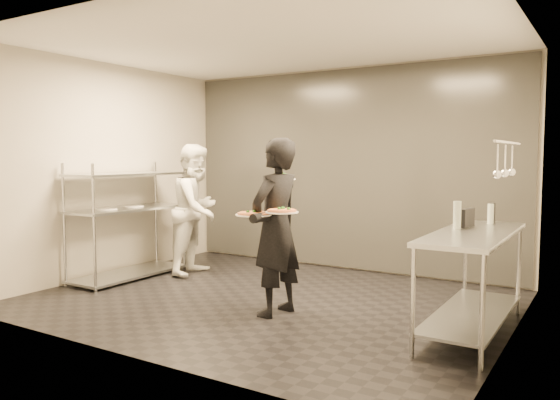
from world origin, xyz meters
The scene contains 13 objects.
room_shell centered at (0.00, 1.18, 1.40)m, with size 5.00×4.00×2.80m.
pass_rack centered at (-2.15, 0.00, 0.77)m, with size 0.60×1.60×1.50m.
prep_counter centered at (2.18, 0.00, 0.63)m, with size 0.60×1.80×0.92m.
utensil_rail centered at (2.43, 0.00, 1.55)m, with size 0.07×1.20×0.31m.
waiter centered at (0.37, -0.41, 0.88)m, with size 0.64×0.42×1.76m, color black.
chef centered at (-1.55, 0.65, 0.87)m, with size 0.85×0.66×1.74m, color white.
pizza_plate_near centered at (0.24, -0.60, 1.02)m, with size 0.36×0.36×0.05m.
pizza_plate_far centered at (0.56, -0.59, 1.07)m, with size 0.31×0.31×0.05m.
salad_plate centered at (0.25, -0.06, 1.36)m, with size 0.27×0.27×0.07m.
pos_monitor centered at (2.06, 0.29, 1.01)m, with size 0.05×0.24×0.17m, color black.
bottle_green centered at (2.01, 0.11, 1.05)m, with size 0.07×0.07×0.26m, color gray.
bottle_clear centered at (2.19, 0.67, 1.02)m, with size 0.06×0.06×0.20m, color gray.
bottle_dark centered at (2.18, 0.80, 1.02)m, with size 0.06×0.06×0.20m, color black.
Camera 1 is at (3.23, -4.95, 1.59)m, focal length 35.00 mm.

